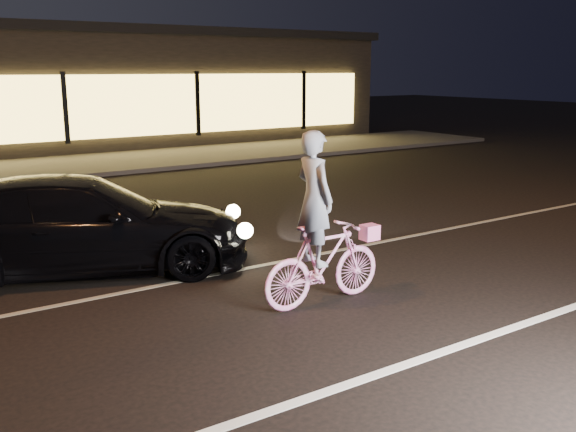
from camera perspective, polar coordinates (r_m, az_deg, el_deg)
ground at (r=8.28m, az=9.67°, el=-6.91°), size 90.00×90.00×0.00m
lane_stripe_near at (r=7.35m, az=17.84°, el=-9.97°), size 60.00×0.12×0.01m
lane_stripe_far at (r=9.75m, az=1.58°, el=-3.64°), size 60.00×0.10×0.01m
sidewalk at (r=19.57m, az=-17.47°, el=4.37°), size 30.00×4.00×0.12m
storefront at (r=25.17m, az=-21.79°, el=10.62°), size 25.40×8.42×4.20m
cyclist at (r=7.65m, az=2.96°, el=-2.51°), size 1.68×0.58×2.11m
sedan at (r=9.39m, az=-17.86°, el=-0.72°), size 4.99×3.44×1.34m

